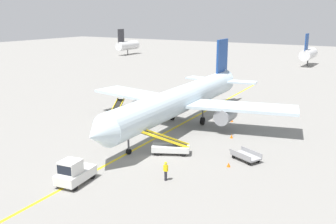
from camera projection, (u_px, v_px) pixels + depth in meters
The scene contains 15 objects.
ground_plane at pixel (142, 155), 38.84m from camera, with size 300.00×300.00×0.00m, color gray.
taxi_line_yellow at pixel (154, 139), 43.87m from camera, with size 0.30×80.00×0.01m, color yellow.
airliner at pixel (182, 99), 48.44m from camera, with size 28.59×35.30×10.10m.
pushback_tug at pixel (74, 172), 32.09m from camera, with size 2.36×3.82×2.20m.
baggage_tug_near_wing at pixel (148, 110), 52.92m from camera, with size 1.99×2.69×2.10m.
belt_loader_forward_hold at pixel (115, 116), 50.61m from camera, with size 3.02×5.11×2.59m.
belt_loader_aft_hold at pixel (169, 147), 38.99m from camera, with size 5.04×3.32×2.59m.
baggage_cart_loaded at pixel (246, 156), 37.28m from camera, with size 3.74×2.60×0.94m.
ground_crew_marshaller at pixel (131, 123), 47.05m from camera, with size 0.36×0.24×1.70m.
ground_crew_wing_walker at pixel (166, 170), 32.72m from camera, with size 0.36×0.24×1.70m.
safety_cone_nose_left at pixel (229, 165), 35.79m from camera, with size 0.36×0.36×0.44m, color orange.
safety_cone_nose_right at pixel (231, 136), 44.05m from camera, with size 0.36×0.36×0.44m, color orange.
safety_cone_wingtip_left at pixel (232, 120), 50.69m from camera, with size 0.36×0.36×0.44m, color orange.
distant_aircraft_far_left at pixel (127, 45), 132.49m from camera, with size 3.00×10.10×8.80m.
distant_aircraft_mid_left at pixel (308, 54), 104.42m from camera, with size 3.00×10.10×8.80m.
Camera 1 is at (21.16, -29.88, 13.91)m, focal length 41.05 mm.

